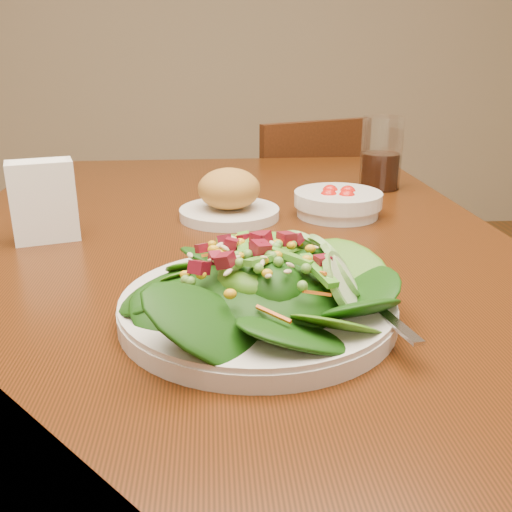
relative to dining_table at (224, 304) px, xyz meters
name	(u,v)px	position (x,y,z in m)	size (l,w,h in m)	color
dining_table	(224,304)	(0.00, 0.00, 0.00)	(0.90, 1.40, 0.75)	#4A1E09
chair_far	(294,239)	(0.25, 0.93, -0.21)	(0.50, 0.51, 0.83)	#461F0D
salad_plate	(267,290)	(0.04, -0.26, 0.13)	(0.30, 0.30, 0.09)	silver
bread_plate	(229,198)	(0.01, 0.14, 0.14)	(0.17, 0.17, 0.09)	silver
tomato_bowl	(338,203)	(0.21, 0.14, 0.12)	(0.15, 0.15, 0.05)	silver
drinking_glass	(381,158)	(0.34, 0.34, 0.16)	(0.08, 0.08, 0.15)	silver
napkin_holder	(43,199)	(-0.27, 0.04, 0.17)	(0.11, 0.08, 0.12)	white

